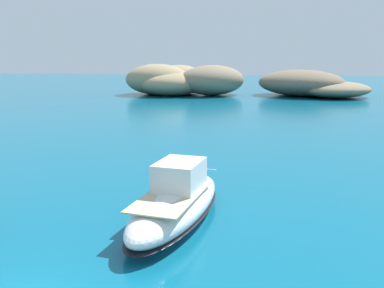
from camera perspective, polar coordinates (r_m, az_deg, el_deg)
The scene contains 3 objects.
islet_large at distance 87.36m, azimuth -2.07°, elevation 8.87°, with size 28.15×25.14×6.37m.
islet_small at distance 86.74m, azimuth 16.18°, elevation 7.86°, with size 27.72×23.66×5.25m.
motorboat_white at distance 18.15m, azimuth -2.15°, elevation -8.10°, with size 3.61×9.16×2.63m.
Camera 1 is at (7.11, -9.01, 6.99)m, focal length 38.04 mm.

